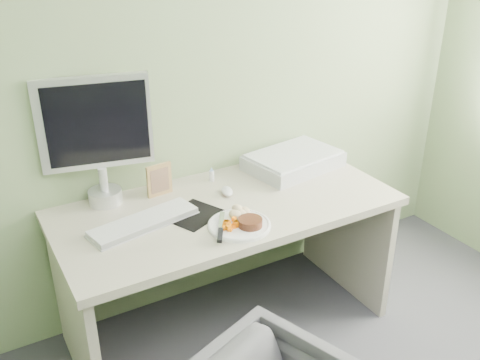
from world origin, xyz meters
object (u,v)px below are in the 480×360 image
desk (227,237)px  scanner (293,161)px  plate (239,225)px  monitor (97,134)px

desk → scanner: (0.51, 0.19, 0.22)m
desk → scanner: bearing=20.4°
desk → scanner: scanner is taller
plate → scanner: 0.69m
scanner → monitor: 1.05m
monitor → desk: bearing=-21.4°
plate → scanner: size_ratio=0.56×
scanner → desk: bearing=-169.0°
desk → plate: bearing=-104.1°
desk → monitor: size_ratio=2.66×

